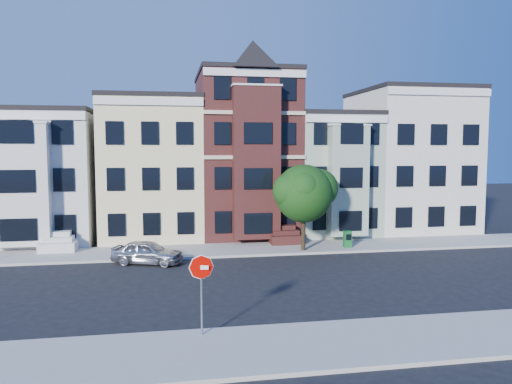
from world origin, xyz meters
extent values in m
plane|color=black|center=(0.00, 0.00, 0.00)|extent=(120.00, 120.00, 0.00)
cube|color=#9E9B93|center=(0.00, 8.00, 0.07)|extent=(60.00, 4.00, 0.15)
cube|color=#9E9B93|center=(0.00, -8.00, 0.07)|extent=(60.00, 4.00, 0.15)
cube|color=silver|center=(-15.00, 14.50, 4.50)|extent=(8.00, 9.00, 9.00)
cube|color=beige|center=(-7.00, 14.50, 5.00)|extent=(7.00, 9.00, 10.00)
cube|color=#3D1916|center=(0.00, 14.50, 6.00)|extent=(7.00, 9.00, 12.00)
cube|color=#9AAA93|center=(6.50, 14.50, 4.50)|extent=(6.00, 9.00, 9.00)
cube|color=silver|center=(13.50, 14.50, 5.50)|extent=(8.00, 9.00, 11.00)
imported|color=#ADAFB5|center=(-7.11, 5.20, 0.69)|extent=(4.35, 2.94, 1.37)
cube|color=#146326|center=(5.62, 7.15, 0.69)|extent=(0.53, 0.48, 1.08)
camera|label=1|loc=(-5.89, -23.49, 6.63)|focal=35.00mm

